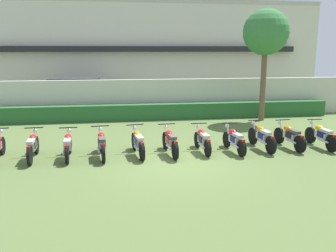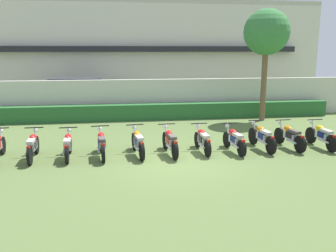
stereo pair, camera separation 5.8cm
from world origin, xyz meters
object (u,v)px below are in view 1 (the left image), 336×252
motorcycle_in_row_3 (102,144)px  motorcycle_in_row_10 (321,135)px  motorcycle_in_row_8 (262,137)px  motorcycle_in_row_4 (138,142)px  motorcycle_in_row_6 (202,140)px  parked_car (78,95)px  motorcycle_in_row_7 (234,139)px  motorcycle_in_row_5 (170,141)px  motorcycle_in_row_1 (33,146)px  motorcycle_in_row_2 (68,145)px  tree_near_inspector (266,33)px  motorcycle_in_row_9 (289,136)px

motorcycle_in_row_3 → motorcycle_in_row_10: size_ratio=1.01×
motorcycle_in_row_3 → motorcycle_in_row_8: bearing=-94.3°
motorcycle_in_row_4 → motorcycle_in_row_6: (2.23, 0.05, -0.01)m
parked_car → motorcycle_in_row_3: (1.65, -9.61, -0.48)m
parked_car → motorcycle_in_row_3: 9.76m
motorcycle_in_row_4 → motorcycle_in_row_7: (3.33, -0.09, -0.01)m
motorcycle_in_row_5 → motorcycle_in_row_6: (1.15, 0.11, -0.02)m
motorcycle_in_row_3 → parked_car: bearing=3.9°
motorcycle_in_row_5 → motorcycle_in_row_7: 2.24m
motorcycle_in_row_5 → motorcycle_in_row_6: size_ratio=1.08×
motorcycle_in_row_3 → motorcycle_in_row_8: motorcycle_in_row_8 is taller
parked_car → motorcycle_in_row_1: parked_car is taller
parked_car → motorcycle_in_row_7: 11.46m
motorcycle_in_row_2 → motorcycle_in_row_7: (5.60, -0.07, -0.00)m
tree_near_inspector → motorcycle_in_row_3: (-7.76, -5.28, -3.80)m
motorcycle_in_row_9 → motorcycle_in_row_10: bearing=-101.5°
motorcycle_in_row_2 → motorcycle_in_row_8: (6.68, 0.11, 0.02)m
parked_car → motorcycle_in_row_7: (6.17, -9.65, -0.50)m
motorcycle_in_row_6 → motorcycle_in_row_9: (3.22, 0.04, 0.01)m
parked_car → motorcycle_in_row_8: parked_car is taller
motorcycle_in_row_1 → motorcycle_in_row_2: 1.11m
motorcycle_in_row_1 → motorcycle_in_row_9: 8.84m
motorcycle_in_row_2 → motorcycle_in_row_8: motorcycle_in_row_8 is taller
motorcycle_in_row_2 → motorcycle_in_row_7: motorcycle_in_row_2 is taller
motorcycle_in_row_4 → tree_near_inspector: bearing=-58.8°
motorcycle_in_row_2 → motorcycle_in_row_5: 3.36m
tree_near_inspector → motorcycle_in_row_7: 7.31m
motorcycle_in_row_7 → motorcycle_in_row_10: 3.30m
parked_car → motorcycle_in_row_3: parked_car is taller
motorcycle_in_row_7 → parked_car: bearing=27.0°
motorcycle_in_row_9 → motorcycle_in_row_4: bearing=84.4°
motorcycle_in_row_2 → motorcycle_in_row_5: size_ratio=0.93×
motorcycle_in_row_3 → motorcycle_in_row_1: bearing=82.3°
tree_near_inspector → motorcycle_in_row_2: bearing=-149.3°
motorcycle_in_row_1 → motorcycle_in_row_7: size_ratio=1.05×
motorcycle_in_row_8 → motorcycle_in_row_9: (1.05, -0.01, -0.01)m
motorcycle_in_row_3 → tree_near_inspector: bearing=-61.6°
motorcycle_in_row_2 → motorcycle_in_row_3: bearing=-94.6°
motorcycle_in_row_2 → motorcycle_in_row_8: 6.68m
motorcycle_in_row_2 → motorcycle_in_row_6: 4.51m
motorcycle_in_row_6 → motorcycle_in_row_8: size_ratio=0.90×
parked_car → motorcycle_in_row_10: 13.47m
motorcycle_in_row_2 → motorcycle_in_row_8: bearing=-92.0°
tree_near_inspector → parked_car: bearing=155.3°
motorcycle_in_row_4 → motorcycle_in_row_2: bearing=83.2°
motorcycle_in_row_7 → motorcycle_in_row_8: motorcycle_in_row_8 is taller
motorcycle_in_row_7 → motorcycle_in_row_8: bearing=-86.0°
motorcycle_in_row_3 → motorcycle_in_row_6: 3.43m
motorcycle_in_row_8 → motorcycle_in_row_10: 2.22m
motorcycle_in_row_4 → motorcycle_in_row_8: (4.41, 0.09, 0.01)m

